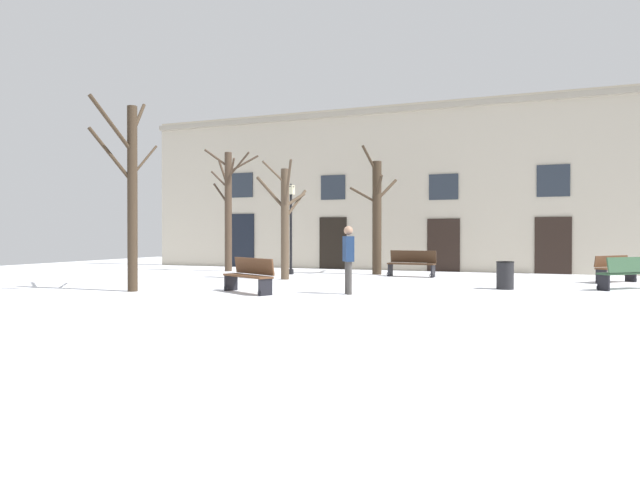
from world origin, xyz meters
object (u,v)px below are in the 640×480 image
at_px(tree_near_facade, 377,214).
at_px(bench_facing_shops, 615,268).
at_px(tree_center, 285,218).
at_px(streetlamp, 291,218).
at_px(bench_back_to_back_left, 249,275).
at_px(bench_by_litter_bin, 412,263).
at_px(tree_left_of_center, 131,190).
at_px(tree_foreground, 228,207).
at_px(bench_near_center_tree, 628,272).
at_px(litter_bin, 505,275).
at_px(person_by_shop_door, 348,256).

bearing_deg(tree_near_facade, bench_facing_shops, -6.47).
bearing_deg(tree_center, streetlamp, 109.00).
distance_m(bench_back_to_back_left, bench_by_litter_bin, 7.84).
xyz_separation_m(tree_left_of_center, tree_near_facade, (4.58, 8.75, -0.42)).
height_order(tree_foreground, tree_near_facade, tree_foreground).
distance_m(tree_left_of_center, bench_near_center_tree, 14.04).
bearing_deg(litter_bin, streetlamp, 157.71).
relative_size(streetlamp, bench_near_center_tree, 2.14).
bearing_deg(litter_bin, tree_foreground, 160.09).
relative_size(tree_foreground, bench_near_center_tree, 3.12).
height_order(bench_facing_shops, bench_by_litter_bin, bench_by_litter_bin).
xyz_separation_m(litter_bin, bench_facing_shops, (3.22, 3.54, 0.07)).
relative_size(tree_center, bench_back_to_back_left, 2.24).
relative_size(streetlamp, litter_bin, 4.49).
xyz_separation_m(bench_back_to_back_left, bench_by_litter_bin, (2.87, 7.29, 0.01)).
bearing_deg(bench_by_litter_bin, tree_center, -139.13).
bearing_deg(tree_left_of_center, bench_facing_shops, 31.51).
height_order(tree_center, bench_back_to_back_left, tree_center).
bearing_deg(tree_foreground, bench_by_litter_bin, -2.36).
bearing_deg(bench_by_litter_bin, streetlamp, -169.19).
distance_m(streetlamp, bench_facing_shops, 11.48).
xyz_separation_m(tree_foreground, litter_bin, (11.40, -4.13, -2.35)).
xyz_separation_m(litter_bin, bench_by_litter_bin, (-3.45, 3.80, 0.10)).
bearing_deg(person_by_shop_door, tree_near_facade, -23.48).
height_order(tree_left_of_center, litter_bin, tree_left_of_center).
height_order(tree_near_facade, streetlamp, tree_near_facade).
bearing_deg(person_by_shop_door, tree_foreground, 14.68).
height_order(tree_foreground, bench_back_to_back_left, tree_foreground).
height_order(tree_left_of_center, bench_facing_shops, tree_left_of_center).
height_order(streetlamp, bench_facing_shops, streetlamp).
bearing_deg(bench_near_center_tree, bench_back_to_back_left, -17.88).
height_order(tree_left_of_center, bench_back_to_back_left, tree_left_of_center).
height_order(bench_back_to_back_left, bench_near_center_tree, same).
xyz_separation_m(tree_center, bench_back_to_back_left, (1.01, -4.50, -1.65)).
relative_size(tree_foreground, tree_left_of_center, 0.95).
distance_m(tree_near_facade, tree_center, 4.21).
relative_size(bench_facing_shops, bench_by_litter_bin, 0.87).
xyz_separation_m(bench_back_to_back_left, person_by_shop_door, (2.57, 0.61, 0.51)).
distance_m(tree_foreground, bench_near_center_tree, 15.13).
relative_size(tree_foreground, bench_facing_shops, 3.33).
bearing_deg(tree_foreground, bench_back_to_back_left, -56.31).
xyz_separation_m(streetlamp, bench_by_litter_bin, (4.69, 0.47, -1.70)).
relative_size(bench_by_litter_bin, bench_near_center_tree, 1.08).
bearing_deg(tree_foreground, person_by_shop_door, -42.50).
xyz_separation_m(bench_facing_shops, person_by_shop_door, (-6.97, -6.42, 0.52)).
distance_m(streetlamp, bench_by_litter_bin, 5.00).
bearing_deg(tree_foreground, tree_left_of_center, -77.49).
bearing_deg(tree_left_of_center, bench_back_to_back_left, 13.75).
relative_size(tree_foreground, tree_near_facade, 1.04).
bearing_deg(bench_facing_shops, tree_left_of_center, 161.21).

